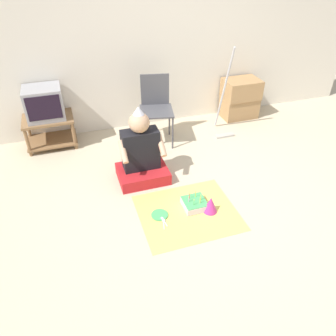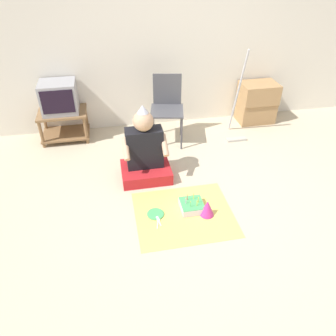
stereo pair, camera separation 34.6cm
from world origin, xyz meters
TOP-DOWN VIEW (x-y plane):
  - ground_plane at (0.00, 0.00)m, footprint 16.00×16.00m
  - wall_back at (0.00, 2.23)m, footprint 6.40×0.06m
  - tv_stand at (-1.61, 1.98)m, footprint 0.64×0.46m
  - tv at (-1.61, 1.98)m, footprint 0.46×0.41m
  - folding_chair at (-0.21, 1.70)m, footprint 0.51×0.51m
  - cardboard_box_stack at (1.23, 1.98)m, footprint 0.53×0.39m
  - dust_mop at (0.74, 1.55)m, footprint 0.28×0.38m
  - person_seated at (-0.63, 0.87)m, footprint 0.57×0.45m
  - party_cloth at (-0.33, 0.12)m, footprint 1.00×0.86m
  - birthday_cake at (-0.24, 0.18)m, footprint 0.24×0.24m
  - party_hat_blue at (-0.11, 0.07)m, footprint 0.15×0.15m
  - paper_plate at (-0.62, 0.17)m, footprint 0.17×0.17m
  - plastic_spoon_near at (-0.61, 0.10)m, footprint 0.04×0.14m
  - plastic_spoon_far at (-0.61, 0.07)m, footprint 0.05×0.14m

SIDE VIEW (x-z plane):
  - ground_plane at x=0.00m, z-range 0.00..0.00m
  - party_cloth at x=-0.33m, z-range 0.00..0.01m
  - paper_plate at x=-0.62m, z-range 0.01..0.02m
  - plastic_spoon_near at x=-0.61m, z-range 0.01..0.02m
  - plastic_spoon_far at x=-0.61m, z-range 0.01..0.02m
  - birthday_cake at x=-0.24m, z-range -0.03..0.13m
  - party_hat_blue at x=-0.11m, z-range 0.01..0.19m
  - tv_stand at x=-1.61m, z-range 0.04..0.45m
  - cardboard_box_stack at x=1.23m, z-range 0.01..0.61m
  - person_seated at x=-0.63m, z-range -0.14..0.76m
  - dust_mop at x=0.74m, z-range -0.26..1.00m
  - folding_chair at x=-0.21m, z-range 0.08..0.98m
  - tv at x=-1.61m, z-range 0.41..0.82m
  - wall_back at x=0.00m, z-range 0.00..2.55m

